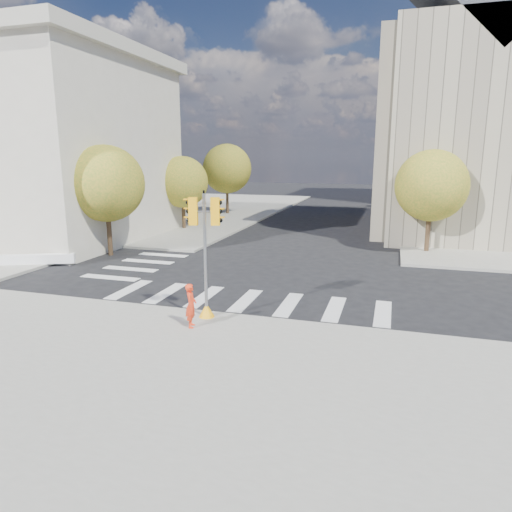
{
  "coord_description": "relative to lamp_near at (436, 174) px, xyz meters",
  "views": [
    {
      "loc": [
        5.43,
        -18.86,
        5.76
      ],
      "look_at": [
        0.62,
        -2.92,
        2.1
      ],
      "focal_mm": 32.0,
      "sensor_mm": 36.0,
      "label": 1
    }
  ],
  "objects": [
    {
      "name": "tree_re_far",
      "position": [
        -0.5,
        20.0,
        -0.71
      ],
      "size": [
        4.0,
        4.0,
        5.88
      ],
      "color": "#382616",
      "rests_on": "ground"
    },
    {
      "name": "sidewalk_far_left",
      "position": [
        -28.0,
        12.0,
        -4.5
      ],
      "size": [
        28.0,
        40.0,
        0.15
      ],
      "primitive_type": "cube",
      "color": "gray",
      "rests_on": "ground"
    },
    {
      "name": "ground",
      "position": [
        -8.0,
        -14.0,
        -4.58
      ],
      "size": [
        160.0,
        160.0,
        0.0
      ],
      "primitive_type": "plane",
      "color": "black",
      "rests_on": "ground"
    },
    {
      "name": "lamp_near",
      "position": [
        0.0,
        0.0,
        0.0
      ],
      "size": [
        0.35,
        0.18,
        8.11
      ],
      "color": "black",
      "rests_on": "sidewalk_far_right"
    },
    {
      "name": "tree_re_near",
      "position": [
        -0.5,
        -4.0,
        -0.53
      ],
      "size": [
        4.2,
        4.2,
        6.16
      ],
      "color": "#382616",
      "rests_on": "ground"
    },
    {
      "name": "tree_lw_far",
      "position": [
        -18.5,
        10.0,
        -0.04
      ],
      "size": [
        4.8,
        4.8,
        6.95
      ],
      "color": "#382616",
      "rests_on": "ground"
    },
    {
      "name": "tree_lw_near",
      "position": [
        -18.5,
        -10.0,
        -0.38
      ],
      "size": [
        4.4,
        4.4,
        6.41
      ],
      "color": "#382616",
      "rests_on": "ground"
    },
    {
      "name": "tree_re_mid",
      "position": [
        -0.5,
        8.0,
        -0.23
      ],
      "size": [
        4.6,
        4.6,
        6.66
      ],
      "color": "#382616",
      "rests_on": "ground"
    },
    {
      "name": "sidewalk_near",
      "position": [
        -8.0,
        -25.0,
        -4.5
      ],
      "size": [
        30.0,
        14.0,
        0.15
      ],
      "primitive_type": "cube",
      "color": "gray",
      "rests_on": "ground"
    },
    {
      "name": "traffic_signal",
      "position": [
        -8.72,
        -18.6,
        -2.53
      ],
      "size": [
        1.08,
        0.56,
        4.48
      ],
      "rotation": [
        0.0,
        0.0,
        0.25
      ],
      "color": "#FBA80D",
      "rests_on": "sidewalk_near"
    },
    {
      "name": "tree_lw_mid",
      "position": [
        -18.5,
        0.0,
        -0.82
      ],
      "size": [
        4.0,
        4.0,
        5.77
      ],
      "color": "#382616",
      "rests_on": "ground"
    },
    {
      "name": "planter_wall",
      "position": [
        -21.54,
        -14.05,
        -4.18
      ],
      "size": [
        5.62,
        2.87,
        0.5
      ],
      "primitive_type": "cube",
      "rotation": [
        0.0,
        0.0,
        0.43
      ],
      "color": "white",
      "rests_on": "sidewalk_left_near"
    },
    {
      "name": "photographer",
      "position": [
        -8.82,
        -19.65,
        -3.68
      ],
      "size": [
        0.51,
        0.63,
        1.5
      ],
      "primitive_type": "imported",
      "rotation": [
        0.0,
        0.0,
        1.88
      ],
      "color": "red",
      "rests_on": "sidewalk_near"
    },
    {
      "name": "classical_building",
      "position": [
        -28.0,
        -6.0,
        1.86
      ],
      "size": [
        19.0,
        15.0,
        12.7
      ],
      "color": "beige",
      "rests_on": "ground"
    },
    {
      "name": "lamp_far",
      "position": [
        0.0,
        14.0,
        0.0
      ],
      "size": [
        0.35,
        0.18,
        8.11
      ],
      "color": "black",
      "rests_on": "sidewalk_far_right"
    }
  ]
}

